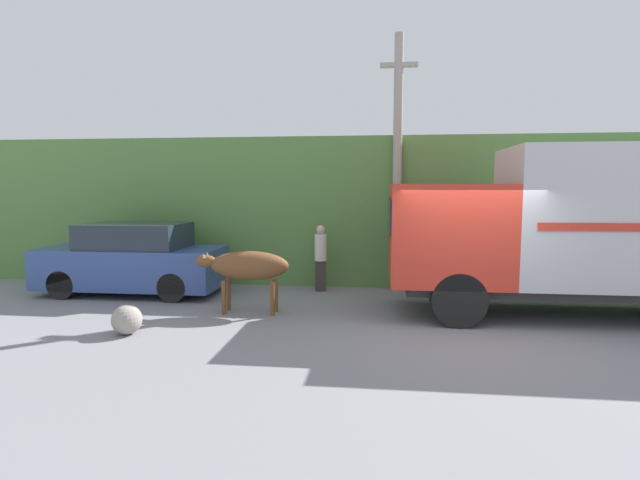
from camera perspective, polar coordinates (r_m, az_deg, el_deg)
name	(u,v)px	position (r m, az deg, el deg)	size (l,w,h in m)	color
ground_plane	(467,327)	(9.62, 16.45, -9.55)	(60.00, 60.00, 0.00)	gray
hillside_embankment	(433,208)	(15.49, 12.80, 3.56)	(32.00, 5.63, 3.82)	#568442
building_backdrop	(319,228)	(14.21, -0.13, 1.42)	(5.47, 2.70, 2.77)	#99ADB7
cargo_truck	(597,225)	(10.97, 29.10, 1.47)	(7.51, 2.31, 3.31)	#2D2D2D
brown_cow	(247,266)	(10.18, -8.30, -3.00)	(1.93, 0.58, 1.27)	brown
parked_suv	(133,260)	(12.71, -20.63, -2.16)	(4.25, 1.70, 1.70)	#334C8C
pedestrian_on_hill	(321,255)	(12.21, 0.07, -1.67)	(0.35, 0.35, 1.62)	#38332D
utility_pole	(397,160)	(12.43, 8.83, 9.07)	(0.90, 0.22, 6.19)	#9E998E
roadside_rock	(127,320)	(9.37, -21.22, -8.49)	(0.52, 0.52, 0.52)	gray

